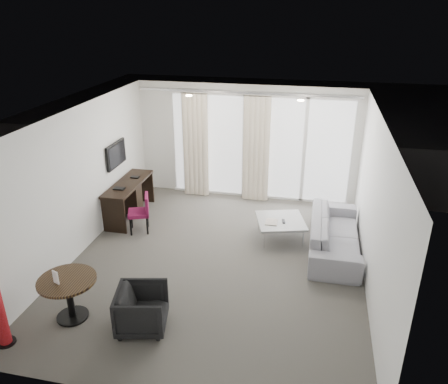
% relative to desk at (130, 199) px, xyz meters
% --- Properties ---
extents(floor, '(5.00, 6.00, 0.00)m').
position_rel_desk_xyz_m(floor, '(2.23, -1.40, -0.38)').
color(floor, '#4B4942').
rests_on(floor, ground).
extents(ceiling, '(5.00, 6.00, 0.00)m').
position_rel_desk_xyz_m(ceiling, '(2.23, -1.40, 2.22)').
color(ceiling, white).
rests_on(ceiling, ground).
extents(wall_left, '(0.00, 6.00, 2.60)m').
position_rel_desk_xyz_m(wall_left, '(-0.27, -1.40, 0.92)').
color(wall_left, silver).
rests_on(wall_left, ground).
extents(wall_right, '(0.00, 6.00, 2.60)m').
position_rel_desk_xyz_m(wall_right, '(4.73, -1.40, 0.92)').
color(wall_right, silver).
rests_on(wall_right, ground).
extents(wall_front, '(5.00, 0.00, 2.60)m').
position_rel_desk_xyz_m(wall_front, '(2.23, -4.40, 0.92)').
color(wall_front, silver).
rests_on(wall_front, ground).
extents(window_panel, '(4.00, 0.02, 2.38)m').
position_rel_desk_xyz_m(window_panel, '(2.53, 1.58, 0.82)').
color(window_panel, white).
rests_on(window_panel, ground).
extents(window_frame, '(4.10, 0.06, 2.44)m').
position_rel_desk_xyz_m(window_frame, '(2.53, 1.57, 0.82)').
color(window_frame, white).
rests_on(window_frame, ground).
extents(curtain_left, '(0.60, 0.20, 2.38)m').
position_rel_desk_xyz_m(curtain_left, '(1.08, 1.42, 0.82)').
color(curtain_left, beige).
rests_on(curtain_left, ground).
extents(curtain_right, '(0.60, 0.20, 2.38)m').
position_rel_desk_xyz_m(curtain_right, '(2.48, 1.42, 0.82)').
color(curtain_right, beige).
rests_on(curtain_right, ground).
extents(curtain_track, '(4.80, 0.04, 0.04)m').
position_rel_desk_xyz_m(curtain_track, '(2.23, 1.42, 2.07)').
color(curtain_track, '#B2B2B7').
rests_on(curtain_track, ceiling).
extents(downlight_a, '(0.12, 0.12, 0.02)m').
position_rel_desk_xyz_m(downlight_a, '(1.33, 0.20, 2.21)').
color(downlight_a, '#FFE0B2').
rests_on(downlight_a, ceiling).
extents(downlight_b, '(0.12, 0.12, 0.02)m').
position_rel_desk_xyz_m(downlight_b, '(3.43, 0.20, 2.21)').
color(downlight_b, '#FFE0B2').
rests_on(downlight_b, ceiling).
extents(desk, '(0.51, 1.62, 0.76)m').
position_rel_desk_xyz_m(desk, '(0.00, 0.00, 0.00)').
color(desk, black).
rests_on(desk, floor).
extents(tv, '(0.05, 0.80, 0.50)m').
position_rel_desk_xyz_m(tv, '(-0.23, 0.05, 0.97)').
color(tv, black).
rests_on(tv, wall_left).
extents(desk_chair, '(0.54, 0.52, 0.78)m').
position_rel_desk_xyz_m(desk_chair, '(0.45, -0.60, 0.01)').
color(desk_chair, maroon).
rests_on(desk_chair, floor).
extents(round_table, '(0.96, 0.96, 0.66)m').
position_rel_desk_xyz_m(round_table, '(0.51, -3.27, -0.05)').
color(round_table, black).
rests_on(round_table, floor).
extents(menu_card, '(0.10, 0.06, 0.19)m').
position_rel_desk_xyz_m(menu_card, '(0.42, -3.38, 0.34)').
color(menu_card, white).
rests_on(menu_card, round_table).
extents(tub_armchair, '(0.82, 0.80, 0.63)m').
position_rel_desk_xyz_m(tub_armchair, '(1.60, -3.25, -0.07)').
color(tub_armchair, black).
rests_on(tub_armchair, floor).
extents(coffee_table, '(1.08, 1.08, 0.39)m').
position_rel_desk_xyz_m(coffee_table, '(3.23, -0.30, -0.18)').
color(coffee_table, gray).
rests_on(coffee_table, floor).
extents(remote, '(0.08, 0.18, 0.02)m').
position_rel_desk_xyz_m(remote, '(3.29, -0.36, -0.02)').
color(remote, black).
rests_on(remote, coffee_table).
extents(magazine, '(0.23, 0.29, 0.02)m').
position_rel_desk_xyz_m(magazine, '(3.07, -0.43, -0.02)').
color(magazine, gray).
rests_on(magazine, coffee_table).
extents(sofa, '(0.87, 2.23, 0.65)m').
position_rel_desk_xyz_m(sofa, '(4.24, -0.51, -0.05)').
color(sofa, gray).
rests_on(sofa, floor).
extents(terrace_slab, '(5.60, 3.00, 0.12)m').
position_rel_desk_xyz_m(terrace_slab, '(2.53, 3.10, -0.44)').
color(terrace_slab, '#4D4D50').
rests_on(terrace_slab, ground).
extents(rattan_chair_a, '(0.58, 0.58, 0.82)m').
position_rel_desk_xyz_m(rattan_chair_a, '(2.83, 3.35, 0.03)').
color(rattan_chair_a, brown).
rests_on(rattan_chair_a, terrace_slab).
extents(rattan_chair_b, '(0.68, 0.68, 0.79)m').
position_rel_desk_xyz_m(rattan_chair_b, '(3.76, 2.97, 0.02)').
color(rattan_chair_b, brown).
rests_on(rattan_chair_b, terrace_slab).
extents(rattan_table, '(0.57, 0.57, 0.49)m').
position_rel_desk_xyz_m(rattan_table, '(3.84, 2.73, -0.14)').
color(rattan_table, brown).
rests_on(rattan_table, terrace_slab).
extents(balustrade, '(5.50, 0.06, 1.05)m').
position_rel_desk_xyz_m(balustrade, '(2.53, 4.55, 0.12)').
color(balustrade, '#B2B2B7').
rests_on(balustrade, terrace_slab).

